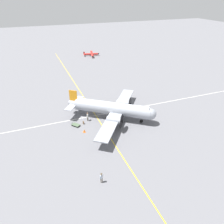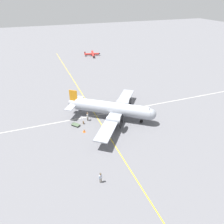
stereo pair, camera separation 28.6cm
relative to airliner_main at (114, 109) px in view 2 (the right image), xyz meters
name	(u,v)px [view 2 (the right image)]	position (x,y,z in m)	size (l,w,h in m)	color
ground_plane	(112,118)	(0.23, 0.30, -2.42)	(300.00, 300.00, 0.00)	slate
apron_line_eastwest	(99,121)	(0.23, 3.17, -2.41)	(120.00, 0.16, 0.01)	gold
apron_line_northsouth	(108,113)	(2.68, 0.30, -2.41)	(0.16, 120.00, 0.01)	silver
airliner_main	(114,109)	(0.00, 0.00, 0.00)	(19.36, 18.19, 5.45)	#9399A3
crew_foreground	(101,177)	(-15.74, 8.11, -1.39)	(0.35, 0.52, 1.63)	#473D2D
passenger_boarding	(88,116)	(1.27, 5.33, -1.28)	(0.56, 0.39, 1.85)	#473D2D
suitcase_near_door	(83,123)	(0.30, 6.53, -2.12)	(0.46, 0.16, 0.62)	brown
baggage_cart	(76,125)	(0.13, 8.17, -2.15)	(1.93, 1.83, 0.56)	#4C6047
light_aircraft_distant	(92,54)	(51.08, -10.35, -1.65)	(8.78, 6.65, 1.75)	#B2231E
traffic_cone	(84,131)	(-2.68, 7.14, -2.12)	(0.49, 0.49, 0.64)	orange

